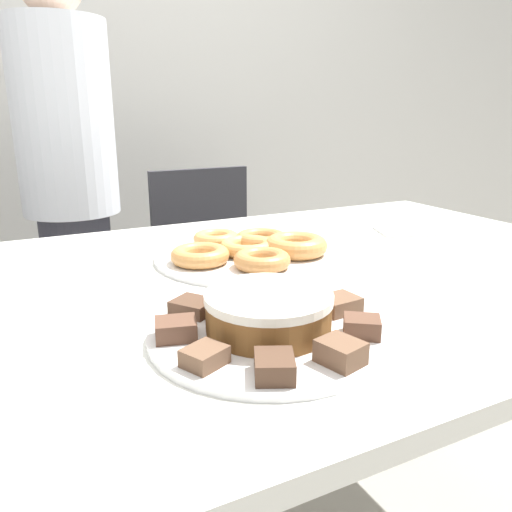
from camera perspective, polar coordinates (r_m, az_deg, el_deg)
The scene contains 23 objects.
wall_back at distance 2.43m, azimuth -19.09°, elevation 20.69°, with size 8.00×0.05×2.60m.
table at distance 0.96m, azimuth -1.56°, elevation -7.23°, with size 1.71×0.99×0.78m.
person_standing at distance 1.76m, azimuth -20.36°, elevation 6.80°, with size 0.31×0.31×1.54m.
office_chair_right at distance 1.93m, azimuth -4.49°, elevation -4.27°, with size 0.45×0.45×0.86m.
plate_cake at distance 0.69m, azimuth 1.42°, elevation -8.81°, with size 0.33×0.33×0.01m.
plate_donuts at distance 1.05m, azimuth -0.93°, elevation 0.01°, with size 0.39×0.39×0.01m.
frosted_cake at distance 0.68m, azimuth 1.44°, elevation -6.35°, with size 0.17×0.17×0.05m.
lamington_0 at distance 0.68m, azimuth 12.00°, elevation -7.90°, with size 0.06×0.06×0.03m.
lamington_1 at distance 0.75m, azimuth 9.43°, elevation -5.45°, with size 0.06×0.05×0.02m.
lamington_2 at distance 0.79m, azimuth 4.06°, elevation -3.94°, with size 0.07×0.07×0.03m.
lamington_3 at distance 0.79m, azimuth -2.12°, elevation -4.06°, with size 0.04×0.05×0.03m.
lamington_4 at distance 0.74m, azimuth -7.20°, elevation -5.75°, with size 0.07×0.07×0.02m.
lamington_5 at distance 0.67m, azimuth -9.15°, elevation -8.24°, with size 0.06×0.06×0.03m.
lamington_6 at distance 0.60m, azimuth -5.90°, elevation -11.35°, with size 0.06×0.06×0.02m.
lamington_7 at distance 0.57m, azimuth 2.12°, elevation -12.49°, with size 0.06×0.07×0.03m.
lamington_8 at distance 0.61m, azimuth 9.64°, elevation -10.79°, with size 0.05×0.06×0.03m.
donut_0 at distance 1.04m, azimuth -0.93°, elevation 1.06°, with size 0.12×0.12×0.03m.
donut_1 at distance 0.95m, azimuth 0.70°, elevation -0.46°, with size 0.11×0.11×0.03m.
donut_2 at distance 1.04m, azimuth 4.59°, elevation 1.22°, with size 0.13×0.13×0.04m.
donut_3 at distance 1.10m, azimuth 0.59°, elevation 1.95°, with size 0.12×0.12×0.03m.
donut_4 at distance 1.11m, azimuth -4.56°, elevation 1.99°, with size 0.10×0.10×0.03m.
donut_5 at distance 0.98m, azimuth -6.41°, elevation 0.09°, with size 0.12×0.12×0.03m.
napkin at distance 1.32m, azimuth 16.50°, elevation 2.73°, with size 0.16×0.14×0.01m.
Camera 1 is at (-0.37, -0.79, 1.08)m, focal length 35.00 mm.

